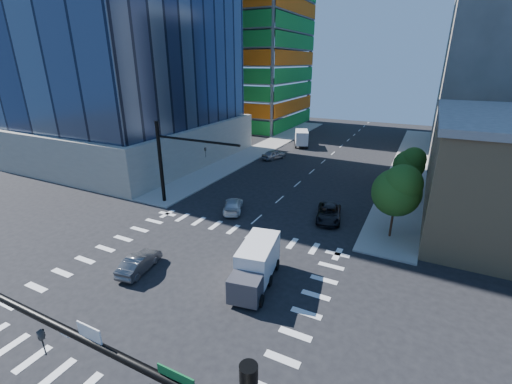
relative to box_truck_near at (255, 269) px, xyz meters
The scene contains 14 objects.
ground 5.36m from the box_truck_near, 154.69° to the right, with size 160.00×160.00×0.00m, color black.
road_markings 5.36m from the box_truck_near, 154.69° to the right, with size 20.00×20.00×0.01m, color silver.
sidewalk_ne 38.59m from the box_truck_near, 78.34° to the left, with size 5.00×60.00×0.15m, color gray.
sidewalk_nw 41.53m from the box_truck_near, 114.49° to the left, with size 5.00×60.00×0.15m, color gray.
construction_building 71.70m from the box_truck_near, 118.28° to the left, with size 25.16×34.50×70.60m.
signal_mast_nw 17.89m from the box_truck_near, 147.76° to the left, with size 10.20×0.40×9.00m.
tree_south 14.52m from the box_truck_near, 55.85° to the left, with size 4.16×4.16×6.82m.
tree_north 25.21m from the box_truck_near, 70.85° to the left, with size 3.54×3.52×5.78m.
car_nb_far 13.09m from the box_truck_near, 82.04° to the left, with size 2.30×4.99×1.39m, color black.
car_sb_near 13.17m from the box_truck_near, 126.84° to the left, with size 1.84×4.51×1.31m, color silver.
car_sb_mid 34.11m from the box_truck_near, 111.45° to the left, with size 1.76×4.38×1.49m, color #9B9CA2.
car_sb_cross 8.98m from the box_truck_near, 164.92° to the right, with size 1.43×4.11×1.36m, color #4A4B4E.
box_truck_near is the anchor object (origin of this frame).
box_truck_far 44.60m from the box_truck_near, 105.29° to the left, with size 4.36×6.18×2.98m.
Camera 1 is at (13.97, -16.11, 14.93)m, focal length 24.00 mm.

